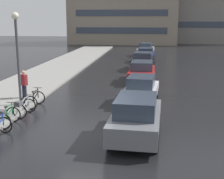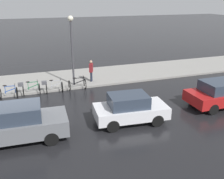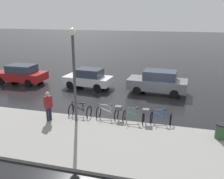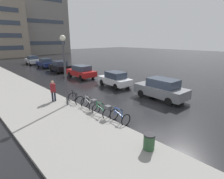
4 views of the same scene
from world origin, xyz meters
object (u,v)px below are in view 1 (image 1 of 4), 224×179
at_px(pedestrian, 24,83).
at_px(bicycle_farthest, 35,99).
at_px(car_navy, 146,55).
at_px(car_red, 142,71).
at_px(car_black, 143,61).
at_px(bicycle_third, 23,107).
at_px(car_silver, 146,49).
at_px(bicycle_second, 7,116).
at_px(streetlamp, 17,47).
at_px(car_white, 141,89).
at_px(car_grey, 136,117).

bearing_deg(pedestrian, bicycle_farthest, -49.34).
distance_m(bicycle_farthest, car_navy, 19.69).
xyz_separation_m(car_red, car_black, (-0.05, 5.67, 0.03)).
relative_size(car_red, car_navy, 0.99).
bearing_deg(bicycle_third, car_navy, 74.73).
relative_size(bicycle_farthest, pedestrian, 0.67).
bearing_deg(bicycle_farthest, car_black, 67.44).
bearing_deg(bicycle_third, pedestrian, 111.29).
distance_m(car_navy, car_silver, 5.70).
relative_size(bicycle_second, car_black, 0.35).
height_order(bicycle_third, car_black, car_black).
xyz_separation_m(bicycle_third, car_black, (5.46, 15.06, 0.34)).
bearing_deg(streetlamp, bicycle_third, -63.38).
bearing_deg(bicycle_third, bicycle_farthest, 92.02).
distance_m(car_white, streetlamp, 7.16).
relative_size(bicycle_third, car_grey, 0.32).
distance_m(car_black, streetlamp, 15.00).
relative_size(car_silver, pedestrian, 2.54).
bearing_deg(bicycle_second, car_silver, 78.57).
xyz_separation_m(bicycle_farthest, car_grey, (5.70, -3.86, 0.46)).
xyz_separation_m(bicycle_third, car_silver, (5.50, 26.30, 0.33)).
bearing_deg(car_navy, car_black, -91.66).
height_order(car_grey, car_white, car_grey).
distance_m(car_white, car_red, 6.03).
relative_size(car_red, car_silver, 0.96).
relative_size(car_white, car_silver, 0.87).
distance_m(car_grey, car_red, 11.49).
bearing_deg(car_white, car_red, 91.40).
xyz_separation_m(car_grey, pedestrian, (-6.84, 5.19, 0.13)).
bearing_deg(car_red, bicycle_farthest, -126.17).
bearing_deg(car_black, bicycle_third, -109.95).
distance_m(bicycle_second, car_silver, 28.37).
height_order(car_white, car_navy, same).
bearing_deg(car_grey, streetlamp, 149.78).
bearing_deg(car_silver, bicycle_third, -101.81).
height_order(car_navy, car_silver, car_silver).
height_order(car_grey, car_red, car_grey).
bearing_deg(car_navy, car_grey, -89.97).
bearing_deg(bicycle_farthest, car_silver, 77.24).
bearing_deg(car_white, car_silver, 90.42).
height_order(car_silver, pedestrian, pedestrian).
xyz_separation_m(bicycle_third, car_red, (5.52, 9.38, 0.31)).
height_order(car_black, car_silver, car_black).
distance_m(bicycle_second, bicycle_third, 1.51).
bearing_deg(pedestrian, bicycle_second, -76.81).
bearing_deg(car_black, bicycle_farthest, -112.56).
bearing_deg(car_navy, car_silver, 91.28).
distance_m(bicycle_third, car_silver, 26.87).
distance_m(car_navy, pedestrian, 18.81).
relative_size(bicycle_third, car_navy, 0.32).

